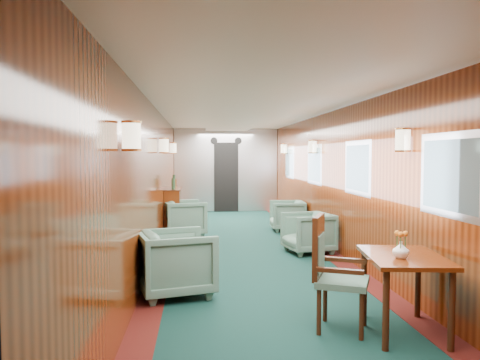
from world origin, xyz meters
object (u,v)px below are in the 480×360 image
at_px(armchair_right_near, 308,233).
at_px(armchair_right_far, 287,216).
at_px(dining_table, 404,268).
at_px(side_chair, 332,268).
at_px(armchair_left_far, 184,218).
at_px(credenza, 173,210).
at_px(armchair_left_near, 176,263).

xyz_separation_m(armchair_right_near, armchair_right_far, (0.10, 2.30, -0.01)).
xyz_separation_m(dining_table, armchair_right_far, (0.06, 5.85, -0.28)).
bearing_deg(side_chair, armchair_right_near, 104.23).
bearing_deg(armchair_left_far, credenza, 19.34).
distance_m(credenza, armchair_right_near, 3.20).
bearing_deg(credenza, armchair_left_near, -86.65).
bearing_deg(side_chair, armchair_left_near, 165.17).
xyz_separation_m(dining_table, armchair_left_near, (-2.13, 1.36, -0.22)).
height_order(armchair_left_near, armchair_right_near, armchair_left_near).
bearing_deg(armchair_right_near, armchair_left_far, -142.09).
distance_m(armchair_left_far, armchair_right_near, 2.77).
height_order(armchair_left_far, armchair_right_near, armchair_left_far).
relative_size(side_chair, armchair_right_far, 1.48).
bearing_deg(armchair_left_far, dining_table, -171.51).
bearing_deg(armchair_left_near, dining_table, -137.56).
height_order(credenza, armchair_left_near, credenza).
distance_m(armchair_left_far, armchair_right_far, 2.26).
height_order(side_chair, armchair_right_far, side_chair).
relative_size(side_chair, armchair_left_far, 1.33).
relative_size(side_chair, credenza, 0.87).
bearing_deg(side_chair, dining_table, 10.75).
xyz_separation_m(credenza, armchair_right_near, (2.35, -2.17, -0.15)).
distance_m(dining_table, armchair_right_near, 3.56).
xyz_separation_m(armchair_left_near, armchair_right_far, (2.19, 4.49, -0.05)).
xyz_separation_m(armchair_left_far, armchair_right_near, (2.11, -1.80, -0.03)).
bearing_deg(dining_table, credenza, 120.29).
bearing_deg(armchair_left_near, credenza, -11.61).
distance_m(side_chair, armchair_left_near, 1.94).
height_order(armchair_left_far, armchair_right_far, armchair_left_far).
xyz_separation_m(credenza, armchair_left_far, (0.24, -0.38, -0.12)).
height_order(armchair_right_near, armchair_right_far, armchair_right_near).
relative_size(credenza, armchair_left_near, 1.46).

